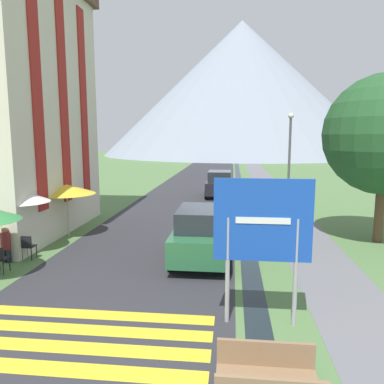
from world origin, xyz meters
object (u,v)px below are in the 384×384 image
(cafe_umbrella_rear_yellow, at_px, (67,189))
(parked_car_near, at_px, (203,234))
(road_sign, at_px, (262,231))
(parked_car_far, at_px, (220,184))
(cafe_chair_middle, at_px, (28,245))
(streetlamp, at_px, (289,158))
(cafe_umbrella_middle_white, at_px, (22,196))
(person_seated_far, at_px, (6,243))
(footbridge, at_px, (268,382))

(cafe_umbrella_rear_yellow, bearing_deg, parked_car_near, -22.78)
(road_sign, bearing_deg, parked_car_far, 94.92)
(cafe_chair_middle, relative_size, streetlamp, 0.16)
(streetlamp, bearing_deg, road_sign, -101.08)
(parked_car_near, relative_size, parked_car_far, 1.06)
(cafe_umbrella_rear_yellow, xyz_separation_m, streetlamp, (9.66, 3.87, 1.14))
(cafe_umbrella_middle_white, height_order, person_seated_far, cafe_umbrella_middle_white)
(cafe_chair_middle, bearing_deg, cafe_umbrella_middle_white, 129.35)
(person_seated_far, height_order, streetlamp, streetlamp)
(parked_car_far, distance_m, person_seated_far, 16.08)
(footbridge, relative_size, cafe_umbrella_middle_white, 0.74)
(footbridge, xyz_separation_m, parked_car_near, (-1.60, 6.71, 0.68))
(streetlamp, bearing_deg, footbridge, -99.30)
(parked_car_near, xyz_separation_m, streetlamp, (3.74, 6.36, 2.23))
(cafe_umbrella_middle_white, bearing_deg, parked_car_far, 64.10)
(parked_car_near, xyz_separation_m, cafe_chair_middle, (-5.96, -0.66, -0.40))
(parked_car_near, distance_m, cafe_umbrella_middle_white, 6.58)
(cafe_umbrella_rear_yellow, height_order, streetlamp, streetlamp)
(footbridge, distance_m, cafe_umbrella_middle_white, 10.72)
(road_sign, distance_m, footbridge, 3.07)
(cafe_chair_middle, bearing_deg, person_seated_far, -142.86)
(cafe_chair_middle, height_order, person_seated_far, person_seated_far)
(footbridge, height_order, cafe_umbrella_rear_yellow, cafe_umbrella_rear_yellow)
(cafe_umbrella_rear_yellow, bearing_deg, road_sign, -41.96)
(person_seated_far, distance_m, streetlamp, 12.87)
(road_sign, bearing_deg, parked_car_near, 110.88)
(parked_car_near, xyz_separation_m, cafe_umbrella_rear_yellow, (-5.92, 2.49, 1.09))
(parked_car_far, distance_m, cafe_umbrella_middle_white, 15.11)
(footbridge, relative_size, cafe_chair_middle, 2.00)
(footbridge, xyz_separation_m, cafe_umbrella_middle_white, (-8.08, 6.79, 1.86))
(parked_car_near, bearing_deg, person_seated_far, -171.11)
(road_sign, height_order, cafe_umbrella_middle_white, road_sign)
(road_sign, relative_size, person_seated_far, 2.68)
(road_sign, bearing_deg, cafe_umbrella_rear_yellow, 138.04)
(parked_car_far, bearing_deg, streetlamp, -63.45)
(road_sign, bearing_deg, cafe_chair_middle, 154.33)
(road_sign, relative_size, cafe_umbrella_rear_yellow, 1.39)
(streetlamp, bearing_deg, cafe_chair_middle, -144.10)
(cafe_umbrella_middle_white, xyz_separation_m, cafe_umbrella_rear_yellow, (0.56, 2.40, -0.08))
(road_sign, relative_size, parked_car_near, 0.81)
(person_seated_far, bearing_deg, cafe_chair_middle, 32.54)
(parked_car_near, bearing_deg, cafe_umbrella_middle_white, 179.26)
(streetlamp, bearing_deg, cafe_umbrella_rear_yellow, -158.16)
(cafe_chair_middle, bearing_deg, parked_car_near, 10.96)
(road_sign, distance_m, streetlamp, 10.93)
(footbridge, bearing_deg, road_sign, 88.85)
(person_seated_far, bearing_deg, cafe_umbrella_rear_yellow, 80.35)
(parked_car_far, height_order, person_seated_far, parked_car_far)
(cafe_chair_middle, xyz_separation_m, cafe_umbrella_middle_white, (-0.52, 0.75, 1.57))
(parked_car_near, height_order, parked_car_far, same)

